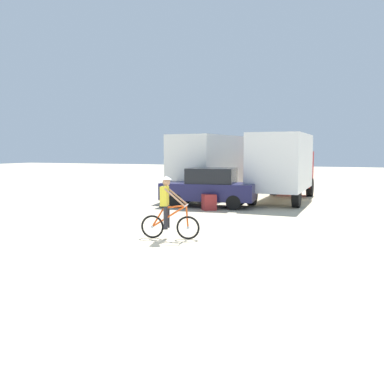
% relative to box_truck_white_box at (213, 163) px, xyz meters
% --- Properties ---
extents(ground_plane, '(120.00, 120.00, 0.00)m').
position_rel_box_truck_white_box_xyz_m(ground_plane, '(2.12, -12.73, -1.87)').
color(ground_plane, beige).
extents(box_truck_white_box, '(3.11, 6.97, 3.35)m').
position_rel_box_truck_white_box_xyz_m(box_truck_white_box, '(0.00, 0.00, 0.00)').
color(box_truck_white_box, white).
rests_on(box_truck_white_box, ground).
extents(box_truck_avon_van, '(2.40, 6.75, 3.35)m').
position_rel_box_truck_white_box_xyz_m(box_truck_avon_van, '(3.98, -0.66, 0.00)').
color(box_truck_avon_van, white).
rests_on(box_truck_avon_van, ground).
extents(sedan_parked, '(4.37, 2.23, 1.76)m').
position_rel_box_truck_white_box_xyz_m(sedan_parked, '(1.28, -4.16, -0.99)').
color(sedan_parked, '#1E1E4C').
rests_on(sedan_parked, ground).
extents(cyclist_orange_shirt, '(1.70, 0.58, 1.82)m').
position_rel_box_truck_white_box_xyz_m(cyclist_orange_shirt, '(2.57, -11.16, -1.03)').
color(cyclist_orange_shirt, black).
rests_on(cyclist_orange_shirt, ground).
extents(supply_crate, '(0.76, 0.76, 0.68)m').
position_rel_box_truck_white_box_xyz_m(supply_crate, '(1.65, -5.17, -1.54)').
color(supply_crate, '#9E2D2D').
rests_on(supply_crate, ground).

